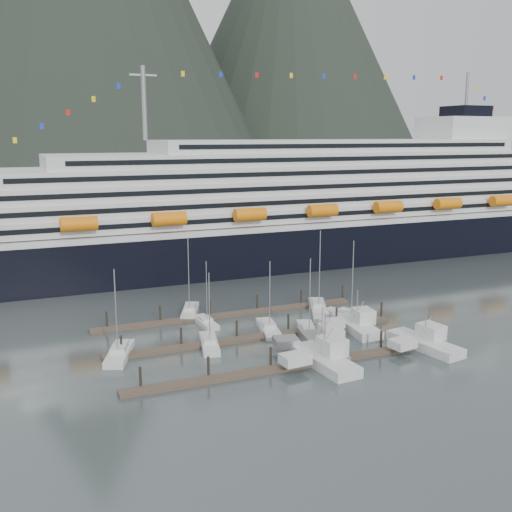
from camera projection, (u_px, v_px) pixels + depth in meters
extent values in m
plane|color=#414C4D|center=(294.00, 340.00, 93.45)|extent=(1600.00, 1600.00, 0.00)
cone|color=black|center=(289.00, 32.00, 736.64)|extent=(360.00, 360.00, 360.00)
cube|color=black|center=(286.00, 245.00, 151.83)|extent=(210.00, 28.00, 12.00)
cube|color=silver|center=(286.00, 220.00, 150.54)|extent=(205.80, 27.44, 1.50)
cube|color=silver|center=(304.00, 209.00, 151.92)|extent=(185.00, 26.00, 3.20)
cube|color=black|center=(330.00, 214.00, 140.11)|extent=(175.75, 0.20, 1.00)
cube|color=silver|center=(311.00, 196.00, 152.05)|extent=(180.00, 25.00, 3.20)
cube|color=black|center=(336.00, 200.00, 140.69)|extent=(171.00, 0.20, 1.00)
cube|color=silver|center=(318.00, 183.00, 152.17)|extent=(172.00, 24.00, 3.20)
cube|color=black|center=(343.00, 186.00, 141.26)|extent=(163.40, 0.20, 1.00)
cube|color=silver|center=(325.00, 170.00, 152.30)|extent=(160.00, 23.00, 3.20)
cube|color=black|center=(349.00, 172.00, 141.84)|extent=(152.00, 0.20, 1.00)
cube|color=silver|center=(333.00, 158.00, 152.44)|extent=(140.00, 22.00, 3.00)
cube|color=black|center=(356.00, 159.00, 142.44)|extent=(133.00, 0.20, 1.00)
cube|color=silver|center=(340.00, 146.00, 152.61)|extent=(95.00, 20.00, 3.00)
cube|color=black|center=(361.00, 146.00, 143.50)|extent=(90.25, 0.20, 1.00)
cube|color=silver|center=(464.00, 128.00, 166.96)|extent=(22.00, 16.00, 6.00)
cube|color=black|center=(466.00, 112.00, 166.06)|extent=(10.00, 10.00, 3.00)
cylinder|color=gray|center=(144.00, 103.00, 131.66)|extent=(1.00, 1.00, 16.00)
cylinder|color=gray|center=(467.00, 91.00, 164.96)|extent=(0.80, 0.80, 10.00)
cylinder|color=orange|center=(79.00, 224.00, 116.38)|extent=(7.00, 2.80, 2.80)
cylinder|color=orange|center=(169.00, 219.00, 123.24)|extent=(7.00, 2.80, 2.80)
cylinder|color=orange|center=(250.00, 214.00, 130.10)|extent=(7.00, 2.80, 2.80)
cylinder|color=orange|center=(323.00, 210.00, 136.96)|extent=(7.00, 2.80, 2.80)
cylinder|color=orange|center=(388.00, 207.00, 143.82)|extent=(7.00, 2.80, 2.80)
cylinder|color=orange|center=(448.00, 204.00, 150.68)|extent=(7.00, 2.80, 2.80)
cylinder|color=orange|center=(502.00, 201.00, 157.54)|extent=(7.00, 2.80, 2.80)
cube|color=#4A3A2F|center=(294.00, 366.00, 82.46)|extent=(48.00, 2.00, 0.50)
cylinder|color=black|center=(140.00, 379.00, 75.22)|extent=(0.36, 0.36, 3.20)
cylinder|color=black|center=(208.00, 368.00, 78.65)|extent=(0.36, 0.36, 3.20)
cylinder|color=black|center=(271.00, 358.00, 82.08)|extent=(0.36, 0.36, 3.20)
cylinder|color=black|center=(328.00, 349.00, 85.51)|extent=(0.36, 0.36, 3.20)
cylinder|color=black|center=(381.00, 341.00, 88.94)|extent=(0.36, 0.36, 3.20)
cylinder|color=black|center=(430.00, 334.00, 92.37)|extent=(0.36, 0.36, 3.20)
cube|color=#4A3A2F|center=(257.00, 337.00, 94.20)|extent=(48.00, 2.00, 0.50)
cylinder|color=black|center=(121.00, 346.00, 86.96)|extent=(0.36, 0.36, 3.20)
cylinder|color=black|center=(181.00, 338.00, 90.39)|extent=(0.36, 0.36, 3.20)
cylinder|color=black|center=(237.00, 330.00, 93.82)|extent=(0.36, 0.36, 3.20)
cylinder|color=black|center=(288.00, 324.00, 97.25)|extent=(0.36, 0.36, 3.20)
cylinder|color=black|center=(336.00, 317.00, 100.68)|extent=(0.36, 0.36, 3.20)
cylinder|color=black|center=(381.00, 311.00, 104.11)|extent=(0.36, 0.36, 3.20)
cube|color=#4A3A2F|center=(228.00, 315.00, 105.93)|extent=(48.00, 2.00, 0.50)
cylinder|color=black|center=(107.00, 321.00, 98.69)|extent=(0.36, 0.36, 3.20)
cylinder|color=black|center=(160.00, 315.00, 102.12)|extent=(0.36, 0.36, 3.20)
cylinder|color=black|center=(210.00, 309.00, 105.55)|extent=(0.36, 0.36, 3.20)
cylinder|color=black|center=(257.00, 303.00, 108.99)|extent=(0.36, 0.36, 3.20)
cylinder|color=black|center=(301.00, 298.00, 112.42)|extent=(0.36, 0.36, 3.20)
cylinder|color=black|center=(343.00, 293.00, 115.85)|extent=(0.36, 0.36, 3.20)
cube|color=#BDBDBD|center=(119.00, 355.00, 86.41)|extent=(6.10, 10.13, 1.52)
cube|color=#BDBDBD|center=(119.00, 349.00, 86.21)|extent=(3.24, 3.96, 0.87)
cylinder|color=gray|center=(116.00, 312.00, 84.09)|extent=(0.17, 0.17, 12.28)
cube|color=#BDBDBD|center=(209.00, 345.00, 90.66)|extent=(4.59, 9.74, 1.32)
cube|color=#BDBDBD|center=(209.00, 340.00, 90.50)|extent=(2.60, 3.65, 0.75)
cylinder|color=gray|center=(209.00, 309.00, 88.55)|extent=(0.15, 0.15, 10.86)
cube|color=#BDBDBD|center=(268.00, 330.00, 97.72)|extent=(4.54, 9.71, 1.38)
cube|color=#BDBDBD|center=(268.00, 325.00, 97.55)|extent=(2.64, 3.63, 0.79)
cylinder|color=gray|center=(270.00, 295.00, 95.60)|extent=(0.16, 0.16, 11.00)
cube|color=#BDBDBD|center=(308.00, 333.00, 96.18)|extent=(5.71, 10.59, 1.32)
cube|color=#BDBDBD|center=(308.00, 328.00, 96.01)|extent=(2.97, 4.04, 0.75)
cylinder|color=gray|center=(310.00, 295.00, 93.86)|extent=(0.15, 0.15, 11.86)
cube|color=#BDBDBD|center=(190.00, 312.00, 107.31)|extent=(5.89, 9.79, 1.34)
cube|color=#BDBDBD|center=(190.00, 308.00, 107.14)|extent=(3.03, 3.82, 0.76)
cylinder|color=gray|center=(189.00, 275.00, 104.96)|extent=(0.15, 0.15, 13.04)
cube|color=#BDBDBD|center=(206.00, 323.00, 101.02)|extent=(2.50, 7.77, 1.20)
cube|color=#BDBDBD|center=(206.00, 319.00, 100.88)|extent=(1.81, 2.75, 0.68)
cylinder|color=gray|center=(207.00, 292.00, 99.20)|extent=(0.14, 0.14, 10.39)
cube|color=#BDBDBD|center=(318.00, 309.00, 109.48)|extent=(6.75, 11.04, 1.45)
cube|color=#BDBDBD|center=(318.00, 304.00, 109.29)|extent=(3.40, 4.31, 0.83)
cylinder|color=gray|center=(320.00, 269.00, 106.89)|extent=(0.17, 0.17, 13.98)
cube|color=#BDBDBD|center=(347.00, 317.00, 104.81)|extent=(6.04, 9.26, 1.40)
cube|color=#BDBDBD|center=(347.00, 312.00, 104.63)|extent=(3.11, 3.69, 0.80)
cylinder|color=gray|center=(353.00, 278.00, 102.79)|extent=(0.16, 0.16, 12.98)
cube|color=#BDBDBD|center=(324.00, 363.00, 83.23)|extent=(5.04, 12.74, 2.27)
cube|color=#BDBDBD|center=(295.00, 359.00, 80.80)|extent=(4.05, 3.03, 1.36)
cube|color=#BDBDBD|center=(332.00, 346.00, 83.34)|extent=(3.46, 3.98, 2.49)
cube|color=black|center=(332.00, 340.00, 83.16)|extent=(3.21, 3.71, 0.57)
cylinder|color=gray|center=(325.00, 334.00, 82.39)|extent=(0.18, 0.18, 5.66)
cube|color=#9A9C9F|center=(321.00, 347.00, 89.31)|extent=(6.41, 14.87, 2.06)
cube|color=#9A9C9F|center=(286.00, 342.00, 87.95)|extent=(4.05, 3.79, 1.24)
cube|color=#BDBDBD|center=(331.00, 334.00, 89.20)|extent=(3.66, 4.80, 2.27)
cube|color=black|center=(331.00, 329.00, 89.03)|extent=(3.40, 4.48, 0.52)
cylinder|color=gray|center=(322.00, 323.00, 88.56)|extent=(0.16, 0.16, 5.15)
cube|color=#BDBDBD|center=(424.00, 346.00, 89.96)|extent=(5.72, 12.87, 2.07)
cube|color=#BDBDBD|center=(402.00, 343.00, 87.22)|extent=(3.92, 3.28, 1.24)
cube|color=#BDBDBD|center=(431.00, 332.00, 90.21)|extent=(3.47, 4.15, 2.28)
cube|color=black|center=(431.00, 326.00, 90.04)|extent=(3.23, 3.88, 0.52)
cylinder|color=gray|center=(426.00, 322.00, 89.21)|extent=(0.17, 0.17, 5.18)
cube|color=#BDBDBD|center=(356.00, 329.00, 98.01)|extent=(4.91, 11.86, 2.10)
cube|color=#BDBDBD|center=(332.00, 323.00, 96.48)|extent=(3.80, 2.88, 1.26)
cube|color=#BDBDBD|center=(363.00, 316.00, 97.94)|extent=(3.27, 3.74, 2.31)
cube|color=black|center=(363.00, 311.00, 97.77)|extent=(3.04, 3.49, 0.52)
cylinder|color=gray|center=(357.00, 306.00, 97.25)|extent=(0.17, 0.17, 5.24)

